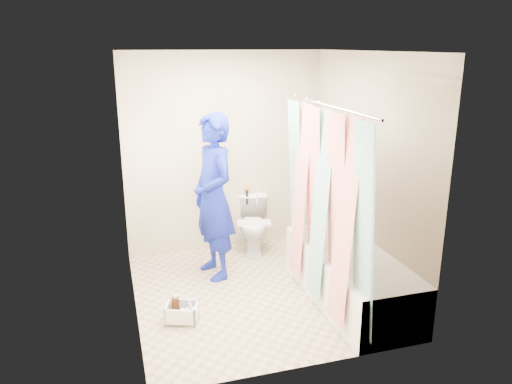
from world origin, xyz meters
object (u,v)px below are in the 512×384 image
object	(u,v)px
bathtub	(350,276)
toilet	(253,225)
cleaning_caddy	(183,313)
plumber	(214,197)

from	to	relation	value
bathtub	toilet	world-z (taller)	toilet
toilet	cleaning_caddy	world-z (taller)	toilet
bathtub	cleaning_caddy	xyz separation A→B (m)	(-1.65, 0.08, -0.19)
cleaning_caddy	plumber	bearing A→B (deg)	80.61
bathtub	cleaning_caddy	bearing A→B (deg)	177.26
toilet	plumber	world-z (taller)	plumber
bathtub	plumber	bearing A→B (deg)	140.02
toilet	plumber	bearing A→B (deg)	-124.80
bathtub	toilet	size ratio (longest dim) A/B	2.64
plumber	cleaning_caddy	xyz separation A→B (m)	(-0.50, -0.89, -0.82)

